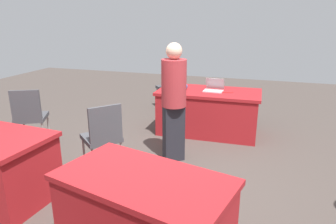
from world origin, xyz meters
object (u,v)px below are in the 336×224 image
Objects in this scene: scissors_red at (227,92)px; table_mid_right at (144,217)px; chair_tucked_left at (30,114)px; person_attendee_browsing at (174,97)px; chair_near_front at (103,134)px; laptop_silver at (214,89)px; chair_aisle at (169,85)px; yarn_ball at (185,86)px; table_foreground at (208,112)px.

table_mid_right is at bearing 72.24° from scissors_red.
person_attendee_browsing is at bearing -19.61° from chair_tucked_left.
chair_near_front is 2.92× the size of laptop_silver.
chair_tucked_left reaches higher than scissors_red.
person_attendee_browsing is (-0.83, 2.43, 0.39)m from chair_aisle.
yarn_ball is (-2.06, -1.47, 0.26)m from chair_tucked_left.
chair_near_front is 9.01× the size of yarn_ball.
table_foreground is 16.62× the size of yarn_ball.
laptop_silver is (-2.57, -1.52, 0.25)m from chair_tucked_left.
chair_tucked_left is 3.17m from scissors_red.
table_foreground is at bearing 10.17° from laptop_silver.
scissors_red reaches higher than table_mid_right.
table_mid_right is at bearing 91.47° from laptop_silver.
chair_aisle is 1.43m from yarn_ball.
scissors_red is at bearing 5.42° from chair_near_front.
yarn_ball is 0.59× the size of scissors_red.
table_mid_right is 1.64× the size of chair_tucked_left.
laptop_silver is at bearing -171.79° from table_foreground.
chair_aisle is at bearing -47.68° from table_foreground.
yarn_ball is at bearing -81.16° from table_mid_right.
chair_near_front is 1.00× the size of chair_tucked_left.
laptop_silver reaches higher than table_foreground.
person_attendee_browsing reaches higher than scissors_red.
yarn_ball is at bearing 7.12° from laptop_silver.
chair_tucked_left is (1.49, -0.40, 0.00)m from chair_near_front.
chair_aisle is 2.87× the size of laptop_silver.
chair_aisle reaches higher than yarn_ball.
chair_aisle is at bearing -54.08° from scissors_red.
table_foreground is at bearing -19.55° from scissors_red.
person_attendee_browsing is (0.26, 1.23, 0.54)m from table_foreground.
table_mid_right is 14.76× the size of yarn_ball.
person_attendee_browsing is at bearing 77.89° from table_foreground.
laptop_silver reaches higher than scissors_red.
scissors_red is (-0.27, -3.07, 0.38)m from table_mid_right.
table_foreground is 3.10m from table_mid_right.
yarn_ball is (0.50, 0.05, 0.01)m from laptop_silver.
yarn_ball is (-0.67, 1.24, 0.28)m from chair_aisle.
person_attendee_browsing is 1.21m from yarn_ball.
table_mid_right is 4.46m from chair_aisle.
person_attendee_browsing is 1.33m from scissors_red.
laptop_silver is at bearing -90.49° from table_mid_right.
chair_near_front reaches higher than table_mid_right.
table_foreground is 1.37m from person_attendee_browsing.
table_mid_right is 1.61m from chair_near_front.
chair_tucked_left is at bearing -158.59° from chair_aisle.
chair_tucked_left is at bearing -28.28° from person_attendee_browsing.
table_mid_right is at bearing -98.05° from chair_near_front.
laptop_silver is 0.51m from yarn_ball.
chair_aisle is (1.10, -1.20, 0.15)m from table_foreground.
scissors_red is at bearing 170.39° from laptop_silver.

